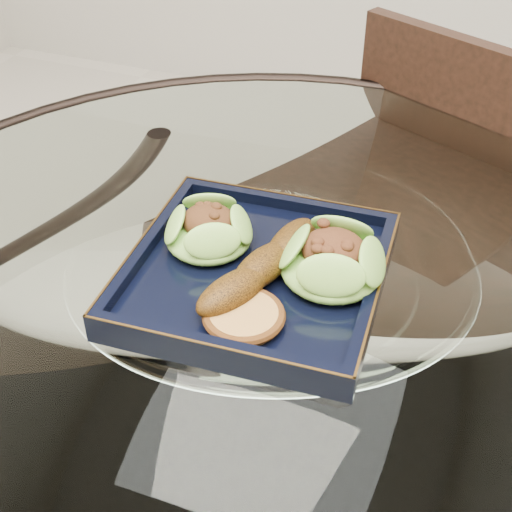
% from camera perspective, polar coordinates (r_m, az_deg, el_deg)
% --- Properties ---
extents(dining_table, '(1.13, 1.13, 0.77)m').
position_cam_1_polar(dining_table, '(0.89, 1.06, -10.75)').
color(dining_table, white).
rests_on(dining_table, ground).
extents(dining_chair, '(0.50, 0.50, 0.88)m').
position_cam_1_polar(dining_chair, '(1.24, 11.01, -1.57)').
color(dining_chair, '#331911').
rests_on(dining_chair, ground).
extents(navy_plate, '(0.29, 0.29, 0.02)m').
position_cam_1_polar(navy_plate, '(0.78, -0.00, -1.73)').
color(navy_plate, black).
rests_on(navy_plate, dining_table).
extents(lettuce_wrap_left, '(0.10, 0.10, 0.04)m').
position_cam_1_polar(lettuce_wrap_left, '(0.80, -3.81, 1.87)').
color(lettuce_wrap_left, '#58942B').
rests_on(lettuce_wrap_left, navy_plate).
extents(lettuce_wrap_right, '(0.14, 0.14, 0.04)m').
position_cam_1_polar(lettuce_wrap_right, '(0.75, 6.10, -0.59)').
color(lettuce_wrap_right, '#539B2D').
rests_on(lettuce_wrap_right, navy_plate).
extents(roasted_plantain, '(0.09, 0.19, 0.03)m').
position_cam_1_polar(roasted_plantain, '(0.75, 0.56, -0.83)').
color(roasted_plantain, '#573209').
rests_on(roasted_plantain, navy_plate).
extents(crumb_patty, '(0.07, 0.07, 0.01)m').
position_cam_1_polar(crumb_patty, '(0.71, -0.98, -4.91)').
color(crumb_patty, '#C69042').
rests_on(crumb_patty, navy_plate).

